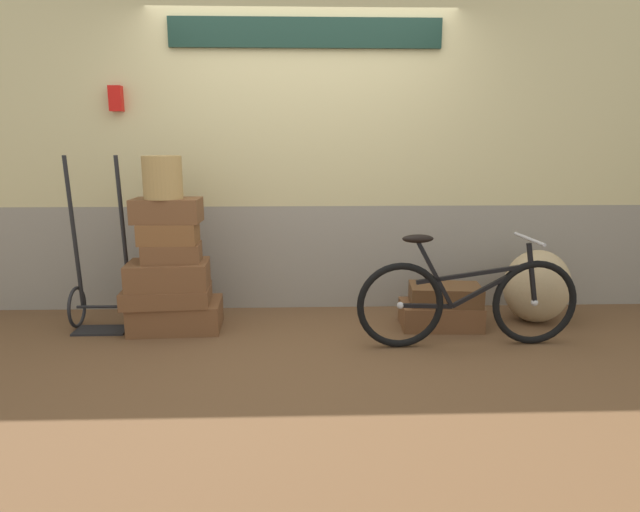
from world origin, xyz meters
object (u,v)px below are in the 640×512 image
(suitcase_0, at_px, (177,315))
(suitcase_6, at_px, (440,315))
(burlap_sack, at_px, (537,286))
(suitcase_4, at_px, (169,233))
(suitcase_1, at_px, (167,295))
(wicker_basket, at_px, (162,177))
(suitcase_2, at_px, (168,275))
(bicycle, at_px, (467,301))
(suitcase_5, at_px, (167,210))
(luggage_trolley, at_px, (103,292))
(suitcase_7, at_px, (445,294))
(suitcase_3, at_px, (172,253))

(suitcase_0, relative_size, suitcase_6, 1.11)
(burlap_sack, bearing_deg, suitcase_4, -177.80)
(suitcase_1, height_order, wicker_basket, wicker_basket)
(suitcase_2, distance_m, bicycle, 2.24)
(suitcase_4, bearing_deg, wicker_basket, 143.78)
(suitcase_5, bearing_deg, suitcase_0, -11.45)
(wicker_basket, height_order, luggage_trolley, luggage_trolley)
(suitcase_7, bearing_deg, suitcase_2, -173.12)
(suitcase_2, height_order, suitcase_5, suitcase_5)
(burlap_sack, bearing_deg, suitcase_7, -172.58)
(suitcase_0, relative_size, luggage_trolley, 0.51)
(suitcase_0, relative_size, suitcase_4, 1.60)
(suitcase_1, bearing_deg, suitcase_5, 56.81)
(wicker_basket, bearing_deg, suitcase_6, -0.08)
(suitcase_0, relative_size, suitcase_1, 1.06)
(bicycle, bearing_deg, suitcase_7, 96.84)
(suitcase_4, xyz_separation_m, suitcase_6, (2.10, 0.01, -0.67))
(suitcase_1, distance_m, bicycle, 2.25)
(suitcase_1, relative_size, suitcase_5, 1.30)
(suitcase_4, bearing_deg, suitcase_2, -161.23)
(luggage_trolley, bearing_deg, suitcase_5, -4.59)
(luggage_trolley, height_order, burlap_sack, luggage_trolley)
(suitcase_2, bearing_deg, wicker_basket, 102.18)
(suitcase_3, xyz_separation_m, wicker_basket, (-0.04, 0.02, 0.57))
(suitcase_3, distance_m, wicker_basket, 0.57)
(suitcase_4, height_order, suitcase_7, suitcase_4)
(luggage_trolley, bearing_deg, suitcase_7, -1.47)
(suitcase_0, distance_m, luggage_trolley, 0.60)
(suitcase_1, relative_size, wicker_basket, 2.06)
(suitcase_4, distance_m, suitcase_6, 2.21)
(suitcase_6, bearing_deg, wicker_basket, -177.55)
(suitcase_3, height_order, luggage_trolley, luggage_trolley)
(suitcase_4, distance_m, bicycle, 2.26)
(wicker_basket, distance_m, burlap_sack, 3.07)
(suitcase_0, relative_size, wicker_basket, 2.18)
(suitcase_2, distance_m, suitcase_7, 2.16)
(suitcase_4, relative_size, suitcase_6, 0.69)
(suitcase_0, xyz_separation_m, suitcase_3, (0.00, -0.03, 0.51))
(suitcase_1, bearing_deg, burlap_sack, -2.11)
(suitcase_5, distance_m, luggage_trolley, 0.85)
(suitcase_2, height_order, suitcase_6, suitcase_2)
(suitcase_5, bearing_deg, suitcase_6, -0.78)
(suitcase_4, xyz_separation_m, suitcase_5, (-0.01, 0.04, 0.17))
(burlap_sack, xyz_separation_m, bicycle, (-0.73, -0.51, 0.04))
(wicker_basket, bearing_deg, suitcase_3, -25.56)
(suitcase_0, distance_m, suitcase_7, 2.12)
(suitcase_4, bearing_deg, suitcase_1, -167.60)
(luggage_trolley, bearing_deg, wicker_basket, -6.70)
(suitcase_1, height_order, burlap_sack, burlap_sack)
(suitcase_3, bearing_deg, bicycle, -15.03)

